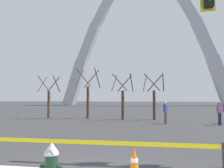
# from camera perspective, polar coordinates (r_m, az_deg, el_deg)

# --- Properties ---
(fire_hydrant) EXTENTS (0.46, 0.48, 0.99)m
(fire_hydrant) POSITION_cam_1_polar(r_m,az_deg,el_deg) (5.03, -14.96, -19.03)
(fire_hydrant) COLOR black
(fire_hydrant) RESTS_ON ground
(caution_tape_barrier) EXTENTS (6.28, 0.06, 1.04)m
(caution_tape_barrier) POSITION_cam_1_polar(r_m,az_deg,el_deg) (4.84, -13.94, -16.46)
(caution_tape_barrier) COLOR #232326
(caution_tape_barrier) RESTS_ON ground
(traffic_cone_by_hydrant) EXTENTS (0.36, 0.36, 0.73)m
(traffic_cone_by_hydrant) POSITION_cam_1_polar(r_m,az_deg,el_deg) (5.45, 5.63, -19.08)
(traffic_cone_by_hydrant) COLOR black
(traffic_cone_by_hydrant) RESTS_ON ground
(monument_arch) EXTENTS (43.50, 2.75, 37.06)m
(monument_arch) POSITION_cam_1_polar(r_m,az_deg,el_deg) (60.75, 7.99, 10.14)
(monument_arch) COLOR #B2B5BC
(monument_arch) RESTS_ON ground
(tree_far_left) EXTENTS (1.78, 1.79, 3.85)m
(tree_far_left) POSITION_cam_1_polar(r_m,az_deg,el_deg) (21.49, -15.59, -3.76)
(tree_far_left) COLOR brown
(tree_far_left) RESTS_ON ground
(tree_left_mid) EXTENTS (2.09, 2.10, 4.55)m
(tree_left_mid) POSITION_cam_1_polar(r_m,az_deg,el_deg) (20.93, -6.09, -3.02)
(tree_left_mid) COLOR #473323
(tree_left_mid) RESTS_ON ground
(tree_center_left) EXTENTS (1.80, 1.81, 3.89)m
(tree_center_left) POSITION_cam_1_polar(r_m,az_deg,el_deg) (19.53, 2.71, -3.86)
(tree_center_left) COLOR #473323
(tree_center_left) RESTS_ON ground
(tree_center_right) EXTENTS (1.80, 1.81, 3.89)m
(tree_center_right) POSITION_cam_1_polar(r_m,az_deg,el_deg) (19.56, 10.52, -3.80)
(tree_center_right) COLOR #473323
(tree_center_right) RESTS_ON ground
(pedestrian_walking_left) EXTENTS (0.39, 0.33, 1.59)m
(pedestrian_walking_left) POSITION_cam_1_polar(r_m,az_deg,el_deg) (17.13, 25.41, -6.60)
(pedestrian_walking_left) COLOR #232847
(pedestrian_walking_left) RESTS_ON ground
(pedestrian_walking_right) EXTENTS (0.35, 0.39, 1.59)m
(pedestrian_walking_right) POSITION_cam_1_polar(r_m,az_deg,el_deg) (16.77, 13.32, -6.92)
(pedestrian_walking_right) COLOR brown
(pedestrian_walking_right) RESTS_ON ground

